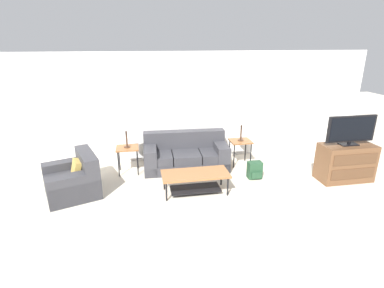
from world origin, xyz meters
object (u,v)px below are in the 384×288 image
armchair (74,180)px  table_lamp_right (242,119)px  couch (186,156)px  side_table_right (240,143)px  tv_console (345,162)px  coffee_table (195,178)px  television (351,130)px  backpack (255,170)px  table_lamp_left (126,124)px  side_table_left (128,150)px

armchair → table_lamp_right: bearing=12.6°
couch → side_table_right: bearing=-1.9°
side_table_right → tv_console: bearing=-32.0°
coffee_table → side_table_right: 1.79m
table_lamp_right → armchair: bearing=-167.4°
coffee_table → side_table_right: size_ratio=2.15×
tv_console → table_lamp_right: bearing=148.0°
coffee_table → tv_console: (3.23, 0.00, 0.09)m
television → backpack: size_ratio=2.85×
side_table_right → table_lamp_left: table_lamp_left is taller
side_table_right → tv_console: tv_console is taller
table_lamp_right → coffee_table: bearing=-137.7°
side_table_left → backpack: size_ratio=1.62×
side_table_left → tv_console: tv_console is taller
television → backpack: bearing=167.5°
side_table_right → backpack: size_ratio=1.62×
couch → coffee_table: 1.24m
coffee_table → television: (3.23, 0.00, 0.81)m
armchair → side_table_right: 3.73m
couch → armchair: couch is taller
armchair → tv_console: 5.55m
side_table_right → tv_console: size_ratio=0.54×
side_table_left → table_lamp_right: 2.68m
coffee_table → table_lamp_left: size_ratio=2.01×
armchair → table_lamp_right: (3.63, 0.81, 0.83)m
armchair → tv_console: size_ratio=1.14×
couch → table_lamp_left: (-1.31, -0.04, 0.82)m
side_table_left → table_lamp_right: size_ratio=0.93×
side_table_right → table_lamp_right: (0.00, 0.00, 0.59)m
couch → table_lamp_right: size_ratio=3.01×
side_table_left → backpack: bearing=-16.4°
table_lamp_right → backpack: table_lamp_right is taller
table_lamp_right → television: size_ratio=0.61×
coffee_table → side_table_right: bearing=42.3°
side_table_right → television: bearing=-32.0°
table_lamp_left → coffee_table: bearing=-42.7°
side_table_right → table_lamp_right: table_lamp_right is taller
side_table_left → tv_console: 4.68m
table_lamp_right → television: (1.91, -1.19, -0.01)m
tv_console → television: television is taller
coffee_table → table_lamp_left: (-1.30, 1.20, 0.82)m
armchair → backpack: 3.70m
armchair → tv_console: armchair is taller
table_lamp_left → table_lamp_right: bearing=0.0°
armchair → television: 5.61m
tv_console → side_table_right: bearing=148.0°
tv_console → backpack: bearing=167.5°
table_lamp_left → television: size_ratio=0.61×
table_lamp_right → tv_console: size_ratio=0.58×
coffee_table → side_table_left: (-1.30, 1.20, 0.22)m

